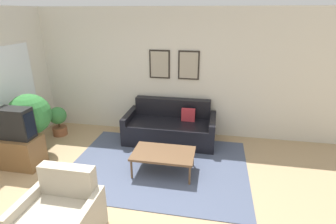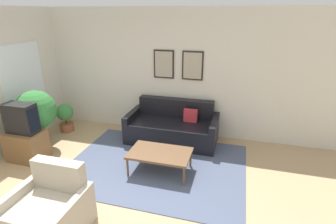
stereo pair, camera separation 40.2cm
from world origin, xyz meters
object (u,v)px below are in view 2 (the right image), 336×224
(coffee_table, at_px, (160,154))
(tv, at_px, (21,118))
(couch, at_px, (173,127))
(potted_plant_tall, at_px, (36,111))
(armchair, at_px, (50,211))

(coffee_table, height_order, tv, tv)
(couch, bearing_deg, potted_plant_tall, -157.16)
(couch, bearing_deg, tv, -148.49)
(armchair, bearing_deg, coffee_table, 74.72)
(couch, height_order, tv, tv)
(armchair, xyz_separation_m, potted_plant_tall, (-1.63, 1.77, 0.50))
(couch, relative_size, potted_plant_tall, 1.56)
(coffee_table, height_order, armchair, armchair)
(couch, distance_m, tv, 2.87)
(tv, bearing_deg, armchair, -40.52)
(coffee_table, relative_size, armchair, 1.18)
(coffee_table, distance_m, tv, 2.56)
(coffee_table, xyz_separation_m, tv, (-2.50, -0.26, 0.48))
(armchair, relative_size, potted_plant_tall, 0.73)
(couch, height_order, armchair, armchair)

